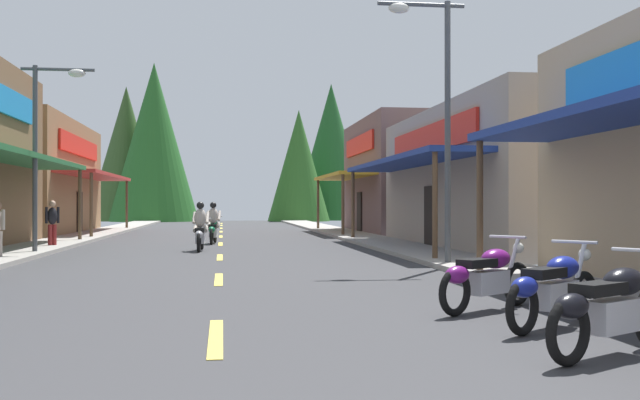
{
  "coord_description": "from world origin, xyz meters",
  "views": [
    {
      "loc": [
        0.07,
        -0.9,
        1.5
      ],
      "look_at": [
        4.79,
        34.65,
        1.69
      ],
      "focal_mm": 41.38,
      "sensor_mm": 36.0,
      "label": 1
    }
  ],
  "objects": [
    {
      "name": "pedestrian_waiting",
      "position": [
        -5.56,
        24.62,
        0.93
      ],
      "size": [
        0.43,
        0.47,
        1.61
      ],
      "rotation": [
        0.0,
        0.0,
        2.49
      ],
      "color": "maroon",
      "rests_on": "ground"
    },
    {
      "name": "rider_cruising_lead",
      "position": [
        -0.62,
        22.77,
        0.66
      ],
      "size": [
        0.6,
        2.14,
        1.57
      ],
      "rotation": [
        0.0,
        0.0,
        1.53
      ],
      "color": "black",
      "rests_on": "ground"
    },
    {
      "name": "streetlamp_right",
      "position": [
        5.03,
        15.91,
        4.08
      ],
      "size": [
        2.08,
        0.3,
        6.28
      ],
      "color": "#474C51",
      "rests_on": "ground"
    },
    {
      "name": "streetlamp_left",
      "position": [
        -5.0,
        21.43,
        3.66
      ],
      "size": [
        2.08,
        0.3,
        5.53
      ],
      "color": "#474C51",
      "rests_on": "ground"
    },
    {
      "name": "storefront_right_middle",
      "position": [
        10.01,
        23.16,
        2.38
      ],
      "size": [
        7.85,
        13.6,
        4.74
      ],
      "color": "gray",
      "rests_on": "ground"
    },
    {
      "name": "rider_cruising_trailing",
      "position": [
        -0.27,
        27.02,
        0.66
      ],
      "size": [
        0.6,
        2.14,
        1.57
      ],
      "rotation": [
        0.0,
        0.0,
        1.49
      ],
      "color": "black",
      "rests_on": "ground"
    },
    {
      "name": "sidewalk_right",
      "position": [
        5.98,
        25.06,
        0.06
      ],
      "size": [
        2.08,
        80.12,
        0.12
      ],
      "primitive_type": "cube",
      "color": "#9E9991",
      "rests_on": "ground"
    },
    {
      "name": "ground",
      "position": [
        0.0,
        25.06,
        -0.05
      ],
      "size": [
        9.88,
        80.12,
        0.1
      ],
      "primitive_type": "cube",
      "color": "#38383A"
    },
    {
      "name": "motorcycle_parked_right_3",
      "position": [
        3.73,
        8.98,
        0.49
      ],
      "size": [
        1.81,
        1.32,
        1.04
      ],
      "rotation": [
        0.0,
        0.0,
        0.61
      ],
      "color": "black",
      "rests_on": "ground"
    },
    {
      "name": "motorcycle_parked_right_1",
      "position": [
        3.85,
        5.88,
        0.49
      ],
      "size": [
        1.9,
        1.17,
        1.04
      ],
      "rotation": [
        0.0,
        0.0,
        0.53
      ],
      "color": "black",
      "rests_on": "ground"
    },
    {
      "name": "storefront_right_far",
      "position": [
        10.14,
        35.96,
        2.89
      ],
      "size": [
        8.11,
        10.03,
        5.78
      ],
      "color": "brown",
      "rests_on": "ground"
    },
    {
      "name": "treeline_backdrop",
      "position": [
        0.87,
        66.04,
        6.06
      ],
      "size": [
        25.62,
        11.0,
        13.77
      ],
      "color": "#2A5523",
      "rests_on": "ground"
    },
    {
      "name": "sidewalk_left",
      "position": [
        -5.98,
        25.06,
        0.06
      ],
      "size": [
        2.08,
        80.12,
        0.12
      ],
      "primitive_type": "cube",
      "color": "#9E9991",
      "rests_on": "ground"
    },
    {
      "name": "motorcycle_parked_right_2",
      "position": [
        4.02,
        7.49,
        0.49
      ],
      "size": [
        1.77,
        1.37,
        1.04
      ],
      "rotation": [
        0.0,
        0.0,
        0.64
      ],
      "color": "black",
      "rests_on": "ground"
    },
    {
      "name": "centerline_dashes",
      "position": [
        0.0,
        29.23,
        0.01
      ],
      "size": [
        0.16,
        56.05,
        0.01
      ],
      "color": "#E0C64C",
      "rests_on": "ground"
    }
  ]
}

